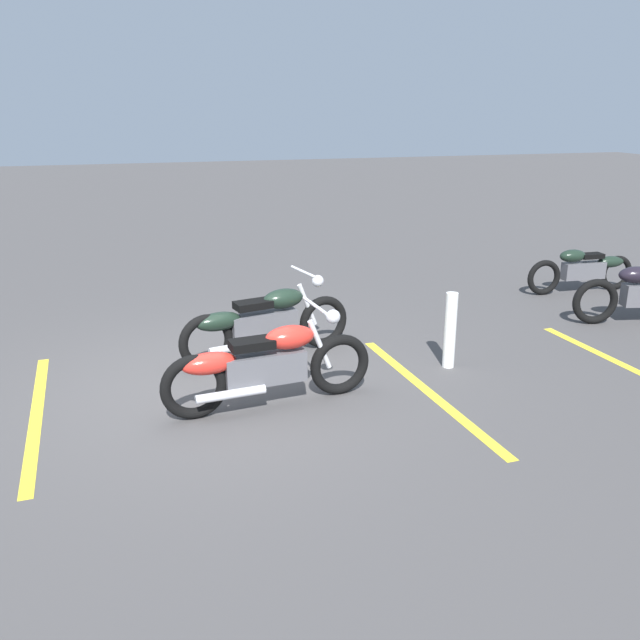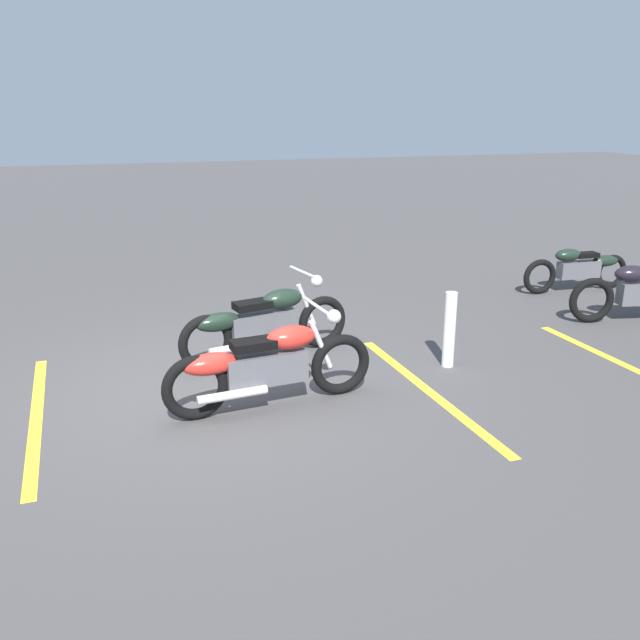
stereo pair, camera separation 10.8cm
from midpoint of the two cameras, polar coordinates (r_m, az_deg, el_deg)
The scene contains 8 objects.
ground_plane at distance 7.52m, azimuth -9.51°, elevation -5.59°, with size 60.00×60.00×0.00m, color #474444.
motorcycle_bright_foreground at distance 6.78m, azimuth -5.13°, elevation -3.85°, with size 2.23×0.63×1.04m.
motorcycle_dark_foreground at distance 8.08m, azimuth -5.33°, elevation -0.21°, with size 2.20×0.77×1.04m.
motorcycle_row_right at distance 11.83m, azimuth 21.03°, elevation 4.20°, with size 1.93×0.28×0.73m.
bollard_post at distance 7.95m, azimuth 10.61°, elevation -0.82°, with size 0.14×0.14×0.91m, color white.
parking_stripe_near at distance 7.32m, azimuth -23.46°, elevation -7.57°, with size 3.20×0.12×0.01m, color yellow.
parking_stripe_mid at distance 7.40m, azimuth 8.74°, elevation -5.91°, with size 3.20×0.12×0.01m, color yellow.
parking_stripe_far at distance 8.69m, azimuth 24.72°, elevation -3.75°, with size 3.20×0.12×0.01m, color yellow.
Camera 2 is at (-0.89, -6.84, 2.98)m, focal length 37.49 mm.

